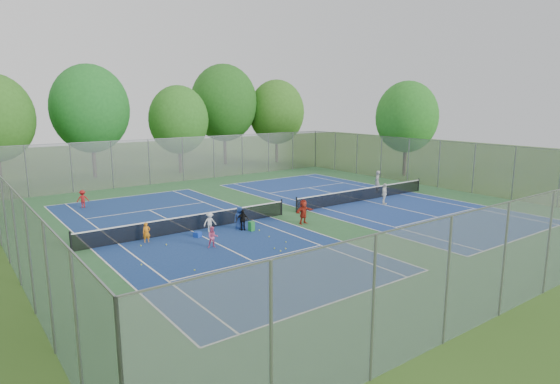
# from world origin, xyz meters

# --- Properties ---
(ground) EXTENTS (120.00, 120.00, 0.00)m
(ground) POSITION_xyz_m (0.00, 0.00, 0.00)
(ground) COLOR #32571B
(ground) RESTS_ON ground
(court_pad) EXTENTS (32.00, 32.00, 0.01)m
(court_pad) POSITION_xyz_m (0.00, 0.00, 0.01)
(court_pad) COLOR #2D6033
(court_pad) RESTS_ON ground
(court_left) EXTENTS (10.97, 23.77, 0.01)m
(court_left) POSITION_xyz_m (-7.00, 0.00, 0.02)
(court_left) COLOR navy
(court_left) RESTS_ON court_pad
(court_right) EXTENTS (10.97, 23.77, 0.01)m
(court_right) POSITION_xyz_m (7.00, 0.00, 0.02)
(court_right) COLOR navy
(court_right) RESTS_ON court_pad
(net_left) EXTENTS (12.87, 0.10, 0.91)m
(net_left) POSITION_xyz_m (-7.00, 0.00, 0.46)
(net_left) COLOR black
(net_left) RESTS_ON ground
(net_right) EXTENTS (12.87, 0.10, 0.91)m
(net_right) POSITION_xyz_m (7.00, 0.00, 0.46)
(net_right) COLOR black
(net_right) RESTS_ON ground
(fence_north) EXTENTS (32.00, 0.10, 4.00)m
(fence_north) POSITION_xyz_m (0.00, 16.00, 2.00)
(fence_north) COLOR gray
(fence_north) RESTS_ON ground
(fence_south) EXTENTS (32.00, 0.10, 4.00)m
(fence_south) POSITION_xyz_m (0.00, -16.00, 2.00)
(fence_south) COLOR gray
(fence_south) RESTS_ON ground
(fence_west) EXTENTS (0.10, 32.00, 4.00)m
(fence_west) POSITION_xyz_m (-16.00, 0.00, 2.00)
(fence_west) COLOR gray
(fence_west) RESTS_ON ground
(fence_east) EXTENTS (0.10, 32.00, 4.00)m
(fence_east) POSITION_xyz_m (16.00, 0.00, 2.00)
(fence_east) COLOR gray
(fence_east) RESTS_ON ground
(tree_nl) EXTENTS (7.20, 7.20, 10.69)m
(tree_nl) POSITION_xyz_m (-6.00, 23.00, 6.54)
(tree_nl) COLOR #443326
(tree_nl) RESTS_ON ground
(tree_nc) EXTENTS (6.00, 6.00, 8.85)m
(tree_nc) POSITION_xyz_m (2.00, 21.00, 5.39)
(tree_nc) COLOR #443326
(tree_nc) RESTS_ON ground
(tree_nr) EXTENTS (7.60, 7.60, 11.42)m
(tree_nr) POSITION_xyz_m (9.00, 24.00, 7.04)
(tree_nr) COLOR #443326
(tree_nr) RESTS_ON ground
(tree_ne) EXTENTS (6.60, 6.60, 9.77)m
(tree_ne) POSITION_xyz_m (15.00, 22.00, 5.97)
(tree_ne) COLOR #443326
(tree_ne) RESTS_ON ground
(tree_side_e) EXTENTS (6.00, 6.00, 9.20)m
(tree_side_e) POSITION_xyz_m (19.00, 6.00, 5.74)
(tree_side_e) COLOR #443326
(tree_side_e) RESTS_ON ground
(ball_crate) EXTENTS (0.45, 0.45, 0.30)m
(ball_crate) POSITION_xyz_m (-7.26, -1.30, 0.15)
(ball_crate) COLOR #173FB1
(ball_crate) RESTS_ON ground
(ball_hopper) EXTENTS (0.32, 0.32, 0.56)m
(ball_hopper) POSITION_xyz_m (-4.24, -2.02, 0.28)
(ball_hopper) COLOR green
(ball_hopper) RESTS_ON ground
(student_a) EXTENTS (0.43, 0.32, 1.07)m
(student_a) POSITION_xyz_m (-9.82, -0.60, 0.53)
(student_a) COLOR orange
(student_a) RESTS_ON ground
(student_b) EXTENTS (0.64, 0.57, 1.10)m
(student_b) POSITION_xyz_m (-7.48, -3.46, 0.55)
(student_b) COLOR #D85483
(student_b) RESTS_ON ground
(student_c) EXTENTS (0.78, 0.50, 1.14)m
(student_c) POSITION_xyz_m (-6.22, -0.78, 0.57)
(student_c) COLOR silver
(student_c) RESTS_ON ground
(student_d) EXTENTS (0.76, 0.54, 1.20)m
(student_d) POSITION_xyz_m (-4.54, -1.56, 0.60)
(student_d) COLOR black
(student_d) RESTS_ON ground
(student_e) EXTENTS (0.75, 0.60, 1.35)m
(student_e) POSITION_xyz_m (-4.56, -1.28, 0.67)
(student_e) COLOR navy
(student_e) RESTS_ON ground
(student_f) EXTENTS (1.41, 0.55, 1.49)m
(student_f) POSITION_xyz_m (-0.86, -2.52, 0.74)
(student_f) COLOR #A62717
(student_f) RESTS_ON ground
(child_far_baseline) EXTENTS (0.88, 0.61, 1.24)m
(child_far_baseline) POSITION_xyz_m (-10.37, 9.87, 0.62)
(child_far_baseline) COLOR #A11717
(child_far_baseline) RESTS_ON ground
(instructor) EXTENTS (0.78, 0.71, 1.80)m
(instructor) POSITION_xyz_m (10.04, 1.49, 0.90)
(instructor) COLOR gray
(instructor) RESTS_ON ground
(teen_court_b) EXTENTS (0.96, 0.76, 1.52)m
(teen_court_b) POSITION_xyz_m (7.19, -1.78, 0.76)
(teen_court_b) COLOR white
(teen_court_b) RESTS_ON ground
(tennis_ball_0) EXTENTS (0.07, 0.07, 0.07)m
(tennis_ball_0) POSITION_xyz_m (-9.23, -1.71, 0.03)
(tennis_ball_0) COLOR #EFF138
(tennis_ball_0) RESTS_ON ground
(tennis_ball_1) EXTENTS (0.07, 0.07, 0.07)m
(tennis_ball_1) POSITION_xyz_m (-10.33, -1.11, 0.03)
(tennis_ball_1) COLOR #D8EF37
(tennis_ball_1) RESTS_ON ground
(tennis_ball_2) EXTENTS (0.07, 0.07, 0.07)m
(tennis_ball_2) POSITION_xyz_m (-4.17, -3.65, 0.03)
(tennis_ball_2) COLOR gold
(tennis_ball_2) RESTS_ON ground
(tennis_ball_3) EXTENTS (0.07, 0.07, 0.07)m
(tennis_ball_3) POSITION_xyz_m (-3.89, -2.28, 0.03)
(tennis_ball_3) COLOR #CDDE33
(tennis_ball_3) RESTS_ON ground
(tennis_ball_4) EXTENTS (0.07, 0.07, 0.07)m
(tennis_ball_4) POSITION_xyz_m (-5.14, -5.49, 0.03)
(tennis_ball_4) COLOR #B4D832
(tennis_ball_4) RESTS_ON ground
(tennis_ball_5) EXTENTS (0.07, 0.07, 0.07)m
(tennis_ball_5) POSITION_xyz_m (-4.72, -5.86, 0.03)
(tennis_ball_5) COLOR #F2F338
(tennis_ball_5) RESTS_ON ground
(tennis_ball_6) EXTENTS (0.07, 0.07, 0.07)m
(tennis_ball_6) POSITION_xyz_m (-11.00, -6.86, 0.03)
(tennis_ball_6) COLOR #ADC12C
(tennis_ball_6) RESTS_ON ground
(tennis_ball_7) EXTENTS (0.07, 0.07, 0.07)m
(tennis_ball_7) POSITION_xyz_m (-3.90, -1.51, 0.03)
(tennis_ball_7) COLOR yellow
(tennis_ball_7) RESTS_ON ground
(tennis_ball_8) EXTENTS (0.07, 0.07, 0.07)m
(tennis_ball_8) POSITION_xyz_m (-5.14, -6.00, 0.03)
(tennis_ball_8) COLOR #ECF238
(tennis_ball_8) RESTS_ON ground
(tennis_ball_9) EXTENTS (0.07, 0.07, 0.07)m
(tennis_ball_9) POSITION_xyz_m (-11.32, -3.86, 0.03)
(tennis_ball_9) COLOR #C3DB33
(tennis_ball_9) RESTS_ON ground
(tennis_ball_10) EXTENTS (0.07, 0.07, 0.07)m
(tennis_ball_10) POSITION_xyz_m (-9.71, -5.91, 0.03)
(tennis_ball_10) COLOR #AAC82E
(tennis_ball_10) RESTS_ON ground
(tennis_ball_11) EXTENTS (0.07, 0.07, 0.07)m
(tennis_ball_11) POSITION_xyz_m (-4.03, -4.97, 0.03)
(tennis_ball_11) COLOR #B5CE30
(tennis_ball_11) RESTS_ON ground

